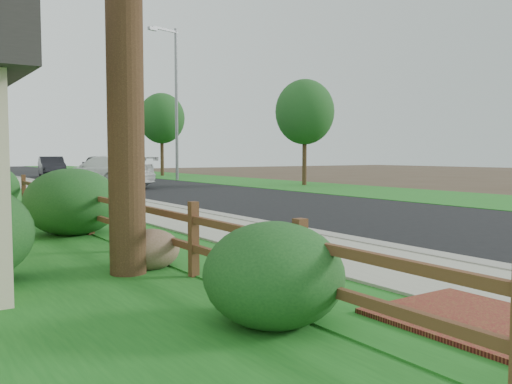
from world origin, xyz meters
TOP-DOWN VIEW (x-y plane):
  - road at (4.60, 35.00)m, footprint 8.00×90.00m
  - curb at (0.40, 35.00)m, footprint 0.40×90.00m
  - wet_gutter at (0.75, 35.00)m, footprint 0.50×90.00m
  - sidewalk at (-0.90, 35.00)m, footprint 2.20×90.00m
  - verge_far at (11.50, 35.00)m, footprint 6.00×90.00m
  - brick_patch at (-2.20, -1.00)m, footprint 1.60×2.40m
  - ranch_fence at (-3.60, 6.40)m, footprint 0.12×16.92m
  - white_suv at (2.08, 23.86)m, footprint 4.32×6.21m
  - dark_car_mid at (5.43, 35.83)m, footprint 2.66×5.25m
  - dark_car_far at (2.90, 39.02)m, footprint 2.28×4.93m
  - streetlight at (8.52, 29.12)m, footprint 2.28×0.78m
  - boulder at (-3.90, 3.67)m, footprint 1.05×0.85m
  - shrub_a at (-3.90, 0.45)m, footprint 1.50×1.50m
  - shrub_c at (-3.90, 7.92)m, footprint 2.27×2.27m
  - tree_near_right at (12.00, 19.70)m, footprint 3.28×3.28m
  - tree_mid_right at (10.85, 36.43)m, footprint 3.66×3.66m
  - tree_far_right at (11.64, 45.94)m, footprint 3.67×3.67m

SIDE VIEW (x-z plane):
  - road at x=4.60m, z-range 0.00..0.02m
  - verge_far at x=11.50m, z-range 0.00..0.04m
  - wet_gutter at x=0.75m, z-range 0.02..0.02m
  - sidewalk at x=-0.90m, z-range 0.00..0.10m
  - brick_patch at x=-2.20m, z-range 0.00..0.11m
  - curb at x=0.40m, z-range 0.00..0.12m
  - boulder at x=-3.90m, z-range 0.00..0.64m
  - shrub_a at x=-3.90m, z-range 0.00..1.08m
  - ranch_fence at x=-3.60m, z-range 0.07..1.17m
  - shrub_c at x=-3.90m, z-range 0.00..1.46m
  - dark_car_far at x=2.90m, z-range 0.02..1.59m
  - white_suv at x=2.08m, z-range 0.02..1.69m
  - dark_car_mid at x=5.43m, z-range 0.02..1.73m
  - tree_near_right at x=12.00m, z-range 1.14..7.05m
  - tree_mid_right at x=10.85m, z-range 1.29..7.93m
  - tree_far_right at x=11.64m, z-range 1.35..8.11m
  - streetlight at x=8.52m, z-range 0.67..10.69m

